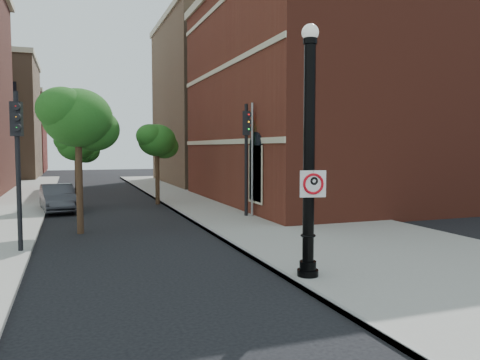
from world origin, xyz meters
name	(u,v)px	position (x,y,z in m)	size (l,w,h in m)	color
ground	(202,285)	(0.00, 0.00, 0.00)	(120.00, 120.00, 0.00)	black
sidewalk_right	(268,213)	(6.00, 10.00, 0.06)	(8.00, 60.00, 0.12)	gray
curb_edge	(187,217)	(2.05, 10.00, 0.07)	(0.10, 60.00, 0.14)	gray
brick_wall_building	(391,98)	(16.00, 14.00, 6.26)	(22.30, 16.30, 12.50)	maroon
bg_building_tan_b	(282,107)	(16.00, 30.00, 7.00)	(22.00, 14.00, 14.00)	brown
lamppost	(309,164)	(2.48, -0.54, 2.80)	(0.51, 0.51, 6.07)	black
no_parking_sign	(313,184)	(2.51, -0.70, 2.36)	(0.63, 0.16, 0.63)	white
parked_car	(58,198)	(-3.48, 14.55, 0.68)	(1.44, 4.14, 1.37)	#303035
traffic_signal_left	(17,145)	(-4.29, 4.86, 3.27)	(0.35, 0.42, 4.85)	black
traffic_signal_right	(246,142)	(4.62, 9.28, 3.46)	(0.41, 0.45, 5.14)	black
utility_pole	(252,161)	(4.80, 9.03, 2.59)	(0.10, 0.10, 5.18)	#999999
street_tree_a	(79,120)	(-2.50, 7.89, 4.23)	(2.97, 2.69, 5.36)	#362015
street_tree_b	(77,146)	(-2.49, 15.47, 3.28)	(2.31, 2.09, 4.17)	#362015
street_tree_c	(157,141)	(1.78, 15.90, 3.54)	(2.50, 2.26, 4.50)	#362015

